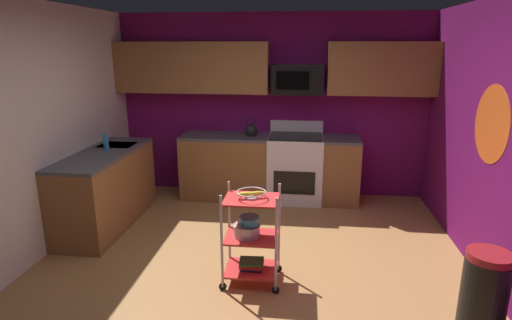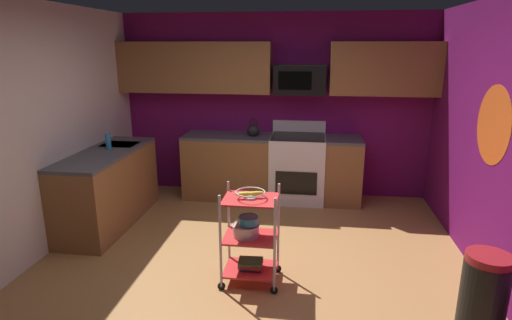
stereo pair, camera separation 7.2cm
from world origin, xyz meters
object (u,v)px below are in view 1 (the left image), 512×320
object	(u,v)px
mixing_bowl_small	(249,220)
oven_range	(295,167)
microwave	(298,79)
fruit_bowl	(251,193)
dish_soap_bottle	(106,142)
book_stack	(252,264)
rolling_cart	(251,237)
kettle	(251,130)
trash_can	(484,292)
mixing_bowl_large	(247,230)

from	to	relation	value
mixing_bowl_small	oven_range	bearing A→B (deg)	81.09
microwave	fruit_bowl	size ratio (longest dim) A/B	2.57
microwave	dish_soap_bottle	size ratio (longest dim) A/B	3.50
mixing_bowl_small	book_stack	xyz separation A→B (m)	(0.02, 0.00, -0.45)
rolling_cart	dish_soap_bottle	world-z (taller)	dish_soap_bottle
fruit_bowl	kettle	bearing A→B (deg)	97.51
rolling_cart	fruit_bowl	world-z (taller)	rolling_cart
oven_range	dish_soap_bottle	world-z (taller)	dish_soap_bottle
rolling_cart	book_stack	distance (m)	0.28
book_stack	trash_can	distance (m)	1.93
microwave	kettle	xyz separation A→B (m)	(-0.63, -0.11, -0.70)
kettle	dish_soap_bottle	size ratio (longest dim) A/B	1.32
rolling_cart	microwave	bearing A→B (deg)	81.90
rolling_cart	fruit_bowl	bearing A→B (deg)	180.00
oven_range	rolling_cart	bearing A→B (deg)	-98.48
microwave	fruit_bowl	world-z (taller)	microwave
mixing_bowl_small	kettle	xyz separation A→B (m)	(-0.28, 2.24, 0.38)
fruit_bowl	mixing_bowl_large	distance (m)	0.36
rolling_cart	mixing_bowl_small	xyz separation A→B (m)	(-0.02, -0.00, 0.17)
book_stack	trash_can	bearing A→B (deg)	-14.46
oven_range	kettle	distance (m)	0.82
kettle	dish_soap_bottle	distance (m)	1.94
oven_range	rolling_cart	size ratio (longest dim) A/B	1.20
oven_range	kettle	xyz separation A→B (m)	(-0.63, -0.00, 0.52)
fruit_bowl	oven_range	bearing A→B (deg)	81.52
fruit_bowl	kettle	size ratio (longest dim) A/B	1.03
rolling_cart	trash_can	world-z (taller)	rolling_cart
dish_soap_bottle	mixing_bowl_small	bearing A→B (deg)	-32.04
kettle	book_stack	bearing A→B (deg)	-82.49
book_stack	rolling_cart	bearing A→B (deg)	0.00
rolling_cart	kettle	distance (m)	2.32
mixing_bowl_large	trash_can	bearing A→B (deg)	-14.14
fruit_bowl	dish_soap_bottle	distance (m)	2.28
mixing_bowl_large	dish_soap_bottle	xyz separation A→B (m)	(-1.89, 1.19, 0.50)
fruit_bowl	dish_soap_bottle	bearing A→B (deg)	148.28
rolling_cart	fruit_bowl	size ratio (longest dim) A/B	3.36
fruit_bowl	kettle	distance (m)	2.26
microwave	mixing_bowl_large	bearing A→B (deg)	-99.14
mixing_bowl_small	trash_can	xyz separation A→B (m)	(1.88, -0.48, -0.29)
oven_range	kettle	bearing A→B (deg)	-179.65
kettle	mixing_bowl_large	bearing A→B (deg)	-83.59
microwave	trash_can	bearing A→B (deg)	-61.57
microwave	dish_soap_bottle	bearing A→B (deg)	-153.06
microwave	dish_soap_bottle	world-z (taller)	microwave
oven_range	trash_can	size ratio (longest dim) A/B	1.67
mixing_bowl_large	trash_can	distance (m)	1.98
microwave	dish_soap_bottle	distance (m)	2.63
oven_range	mixing_bowl_large	bearing A→B (deg)	-99.57
rolling_cart	book_stack	bearing A→B (deg)	180.00
rolling_cart	kettle	size ratio (longest dim) A/B	3.47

